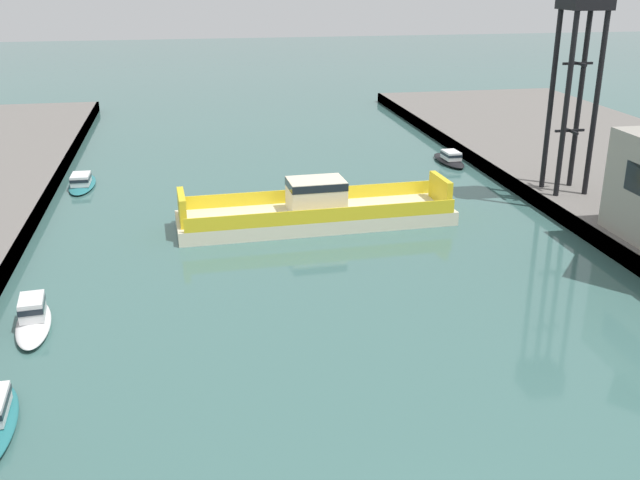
{
  "coord_description": "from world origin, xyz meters",
  "views": [
    {
      "loc": [
        -8.44,
        -19.38,
        19.48
      ],
      "look_at": [
        0.0,
        26.51,
        2.0
      ],
      "focal_mm": 41.09,
      "sensor_mm": 36.0,
      "label": 1
    }
  ],
  "objects_px": {
    "chain_ferry": "(316,211)",
    "crane_tower": "(582,28)",
    "moored_boat_near_right": "(450,159)",
    "moored_boat_mid_left": "(33,317)",
    "moored_boat_far_left": "(82,182)"
  },
  "relations": [
    {
      "from": "chain_ferry",
      "to": "crane_tower",
      "type": "bearing_deg",
      "value": 3.68
    },
    {
      "from": "moored_boat_near_right",
      "to": "crane_tower",
      "type": "bearing_deg",
      "value": -72.68
    },
    {
      "from": "moored_boat_near_right",
      "to": "chain_ferry",
      "type": "bearing_deg",
      "value": -136.07
    },
    {
      "from": "chain_ferry",
      "to": "moored_boat_mid_left",
      "type": "xyz_separation_m",
      "value": [
        -19.13,
        -14.72,
        -0.48
      ]
    },
    {
      "from": "moored_boat_far_left",
      "to": "chain_ferry",
      "type": "bearing_deg",
      "value": -36.13
    },
    {
      "from": "chain_ferry",
      "to": "moored_boat_mid_left",
      "type": "distance_m",
      "value": 24.14
    },
    {
      "from": "chain_ferry",
      "to": "moored_boat_far_left",
      "type": "xyz_separation_m",
      "value": [
        -19.82,
        14.47,
        -0.62
      ]
    },
    {
      "from": "moored_boat_near_right",
      "to": "moored_boat_far_left",
      "type": "relative_size",
      "value": 0.91
    },
    {
      "from": "moored_boat_mid_left",
      "to": "crane_tower",
      "type": "height_order",
      "value": "crane_tower"
    },
    {
      "from": "moored_boat_mid_left",
      "to": "moored_boat_far_left",
      "type": "height_order",
      "value": "moored_boat_mid_left"
    },
    {
      "from": "moored_boat_near_right",
      "to": "crane_tower",
      "type": "distance_m",
      "value": 21.42
    },
    {
      "from": "moored_boat_near_right",
      "to": "crane_tower",
      "type": "relative_size",
      "value": 0.38
    },
    {
      "from": "moored_boat_mid_left",
      "to": "moored_boat_far_left",
      "type": "bearing_deg",
      "value": 91.37
    },
    {
      "from": "moored_boat_near_right",
      "to": "moored_boat_mid_left",
      "type": "relative_size",
      "value": 1.02
    },
    {
      "from": "crane_tower",
      "to": "moored_boat_near_right",
      "type": "bearing_deg",
      "value": 107.32
    }
  ]
}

